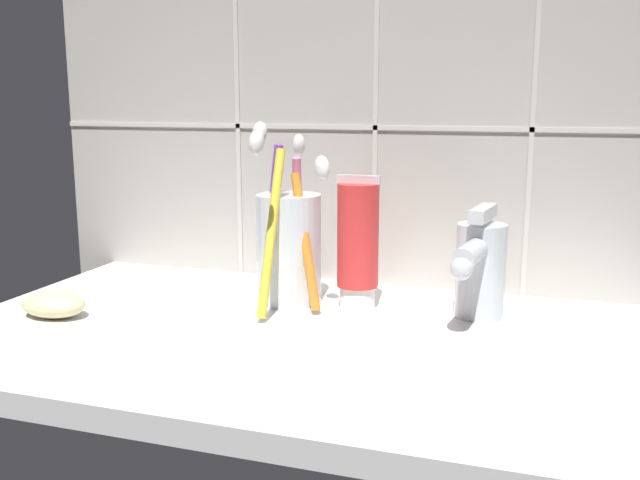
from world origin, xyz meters
The scene contains 6 objects.
sink_counter centered at (0.00, 0.00, 1.00)cm, with size 63.91×37.62×2.00cm, color white.
tile_wall_backsplash centered at (0.01, 19.05, 25.12)cm, with size 73.91×1.72×50.21cm.
toothbrush_cup centered at (-4.74, 8.69, 8.00)cm, with size 10.41×14.86×17.98cm.
toothpaste_tube centered at (2.37, 8.81, 8.40)cm, with size 4.22×4.02×12.99cm.
sink_faucet centered at (13.90, 8.99, 7.01)cm, with size 4.61×11.35×10.38cm.
soap_bar centered at (-23.79, -3.18, 3.19)cm, with size 6.37×4.23×2.39cm, color beige.
Camera 1 is at (20.16, -56.12, 22.07)cm, focal length 40.00 mm.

